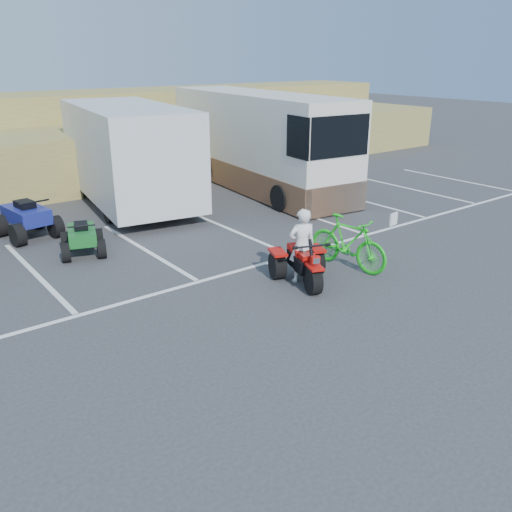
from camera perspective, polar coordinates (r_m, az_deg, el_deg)
ground at (r=10.10m, az=1.19°, el=-7.01°), size 100.00×100.00×0.00m
parking_stripes at (r=13.63m, az=-6.62°, el=0.36°), size 28.00×5.16×0.01m
grass_embankment at (r=23.39m, az=-23.57°, el=10.85°), size 40.00×8.50×3.10m
red_trike_atv at (r=11.79m, az=5.00°, el=-2.90°), size 1.68×1.91×1.03m
rider at (r=11.62m, az=4.86°, el=1.08°), size 0.70×0.58×1.63m
green_dirt_bike at (r=12.57m, az=9.66°, el=1.42°), size 0.89×2.12×1.24m
cargo_trailer at (r=18.09m, az=-13.29°, el=10.58°), size 3.76×7.16×3.18m
rv_motorhome at (r=20.20m, az=0.16°, el=11.34°), size 3.37×9.51×3.34m
quad_atv_blue at (r=15.99m, az=-22.72°, el=1.90°), size 1.49×1.86×1.12m
quad_atv_green at (r=14.14m, az=-17.64°, el=0.24°), size 1.40×1.62×0.89m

